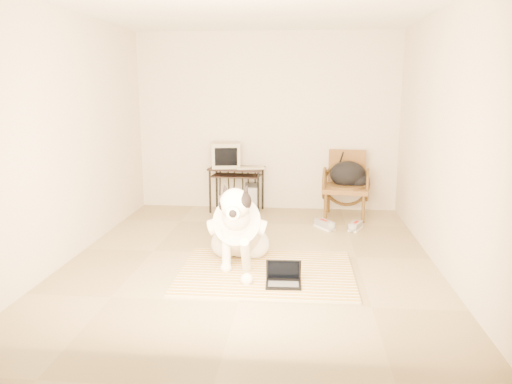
# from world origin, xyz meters

# --- Properties ---
(floor) EXTENTS (4.50, 4.50, 0.00)m
(floor) POSITION_xyz_m (0.00, 0.00, 0.00)
(floor) COLOR #9C895F
(floor) RESTS_ON ground
(ceiling) EXTENTS (4.50, 4.50, 0.00)m
(ceiling) POSITION_xyz_m (0.00, 0.00, 2.70)
(ceiling) COLOR white
(ceiling) RESTS_ON wall_back
(wall_back) EXTENTS (4.50, 0.00, 4.50)m
(wall_back) POSITION_xyz_m (0.00, 2.25, 1.35)
(wall_back) COLOR beige
(wall_back) RESTS_ON floor
(wall_front) EXTENTS (4.50, 0.00, 4.50)m
(wall_front) POSITION_xyz_m (0.00, -2.25, 1.35)
(wall_front) COLOR beige
(wall_front) RESTS_ON floor
(wall_left) EXTENTS (0.00, 4.50, 4.50)m
(wall_left) POSITION_xyz_m (-2.00, 0.00, 1.35)
(wall_left) COLOR beige
(wall_left) RESTS_ON floor
(wall_right) EXTENTS (0.00, 4.50, 4.50)m
(wall_right) POSITION_xyz_m (2.00, 0.00, 1.35)
(wall_right) COLOR beige
(wall_right) RESTS_ON floor
(rug) EXTENTS (1.79, 1.37, 0.02)m
(rug) POSITION_xyz_m (0.20, -0.59, 0.01)
(rug) COLOR orange
(rug) RESTS_ON floor
(dog) EXTENTS (0.65, 1.35, 0.98)m
(dog) POSITION_xyz_m (-0.12, -0.35, 0.39)
(dog) COLOR white
(dog) RESTS_ON rug
(laptop) EXTENTS (0.35, 0.26, 0.24)m
(laptop) POSITION_xyz_m (0.39, -0.91, 0.08)
(laptop) COLOR black
(laptop) RESTS_ON rug
(computer_desk) EXTENTS (0.85, 0.53, 0.68)m
(computer_desk) POSITION_xyz_m (-0.44, 1.98, 0.58)
(computer_desk) COLOR black
(computer_desk) RESTS_ON floor
(crt_monitor) EXTENTS (0.48, 0.46, 0.38)m
(crt_monitor) POSITION_xyz_m (-0.61, 2.01, 0.87)
(crt_monitor) COLOR tan
(crt_monitor) RESTS_ON computer_desk
(desk_keyboard) EXTENTS (0.44, 0.23, 0.03)m
(desk_keyboard) POSITION_xyz_m (-0.22, 1.90, 0.69)
(desk_keyboard) COLOR tan
(desk_keyboard) RESTS_ON computer_desk
(pc_tower) EXTENTS (0.23, 0.46, 0.41)m
(pc_tower) POSITION_xyz_m (-0.22, 1.99, 0.21)
(pc_tower) COLOR #4F4F52
(pc_tower) RESTS_ON floor
(rattan_chair) EXTENTS (0.71, 0.69, 0.96)m
(rattan_chair) POSITION_xyz_m (1.19, 1.82, 0.49)
(rattan_chair) COLOR brown
(rattan_chair) RESTS_ON floor
(backpack) EXTENTS (0.55, 0.43, 0.38)m
(backpack) POSITION_xyz_m (1.24, 1.80, 0.62)
(backpack) COLOR black
(backpack) RESTS_ON rattan_chair
(sneaker_left) EXTENTS (0.29, 0.34, 0.11)m
(sneaker_left) POSITION_xyz_m (0.87, 1.14, 0.05)
(sneaker_left) COLOR white
(sneaker_left) RESTS_ON floor
(sneaker_right) EXTENTS (0.22, 0.31, 0.10)m
(sneaker_right) POSITION_xyz_m (1.28, 1.11, 0.05)
(sneaker_right) COLOR white
(sneaker_right) RESTS_ON floor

